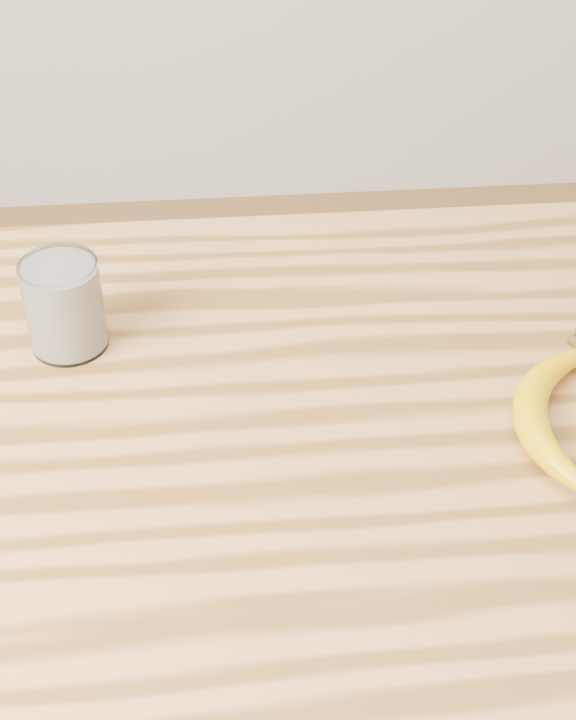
{
  "coord_description": "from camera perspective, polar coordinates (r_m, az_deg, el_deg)",
  "views": [
    {
      "loc": [
        -0.05,
        -0.77,
        1.61
      ],
      "look_at": [
        0.02,
        0.05,
        0.93
      ],
      "focal_mm": 50.0,
      "sensor_mm": 36.0,
      "label": 1
    }
  ],
  "objects": [
    {
      "name": "smoothie_glass",
      "position": [
        1.14,
        -12.61,
        3.05
      ],
      "size": [
        0.09,
        0.09,
        0.11
      ],
      "color": "white",
      "rests_on": "table"
    },
    {
      "name": "banana",
      "position": [
        1.06,
        13.54,
        -2.75
      ],
      "size": [
        0.19,
        0.31,
        0.04
      ],
      "primitive_type": null,
      "rotation": [
        0.0,
        0.0,
        -0.28
      ],
      "color": "#DFA300",
      "rests_on": "table"
    },
    {
      "name": "table",
      "position": [
        1.14,
        -0.75,
        -7.95
      ],
      "size": [
        1.2,
        0.8,
        0.9
      ],
      "color": "#AF7840",
      "rests_on": "ground"
    }
  ]
}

